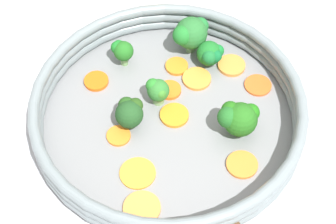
{
  "coord_description": "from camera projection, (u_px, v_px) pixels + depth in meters",
  "views": [
    {
      "loc": [
        -0.4,
        0.18,
        0.62
      ],
      "look_at": [
        0.0,
        0.0,
        0.03
      ],
      "focal_mm": 60.0,
      "sensor_mm": 36.0,
      "label": 1
    }
  ],
  "objects": [
    {
      "name": "carrot_slice_6",
      "position": [
        177.0,
        66.0,
        0.8
      ],
      "size": [
        0.05,
        0.05,
        0.01
      ],
      "primitive_type": "cylinder",
      "rotation": [
        0.0,
        0.0,
        3.77
      ],
      "color": "orange",
      "rests_on": "skillet"
    },
    {
      "name": "carrot_slice_4",
      "position": [
        138.0,
        173.0,
        0.69
      ],
      "size": [
        0.06,
        0.06,
        0.0
      ],
      "primitive_type": "cylinder",
      "rotation": [
        0.0,
        0.0,
        1.95
      ],
      "color": "gold",
      "rests_on": "skillet"
    },
    {
      "name": "skillet",
      "position": [
        168.0,
        122.0,
        0.75
      ],
      "size": [
        0.34,
        0.34,
        0.02
      ],
      "primitive_type": "cylinder",
      "color": "gray",
      "rests_on": "ground_plane"
    },
    {
      "name": "carrot_slice_7",
      "position": [
        242.0,
        165.0,
        0.7
      ],
      "size": [
        0.05,
        0.05,
        0.0
      ],
      "primitive_type": "cylinder",
      "rotation": [
        0.0,
        0.0,
        0.3
      ],
      "color": "orange",
      "rests_on": "skillet"
    },
    {
      "name": "carrot_slice_8",
      "position": [
        170.0,
        90.0,
        0.77
      ],
      "size": [
        0.04,
        0.04,
        0.01
      ],
      "primitive_type": "cylinder",
      "rotation": [
        0.0,
        0.0,
        0.94
      ],
      "color": "orange",
      "rests_on": "skillet"
    },
    {
      "name": "broccoli_floret_2",
      "position": [
        130.0,
        111.0,
        0.72
      ],
      "size": [
        0.04,
        0.04,
        0.04
      ],
      "color": "#5D974E",
      "rests_on": "skillet"
    },
    {
      "name": "carrot_slice_3",
      "position": [
        118.0,
        135.0,
        0.73
      ],
      "size": [
        0.03,
        0.03,
        0.0
      ],
      "primitive_type": "cylinder",
      "rotation": [
        0.0,
        0.0,
        4.71
      ],
      "color": "orange",
      "rests_on": "skillet"
    },
    {
      "name": "broccoli_floret_0",
      "position": [
        210.0,
        54.0,
        0.78
      ],
      "size": [
        0.04,
        0.04,
        0.04
      ],
      "color": "#7D974E",
      "rests_on": "skillet"
    },
    {
      "name": "skillet_rivet_right",
      "position": [
        252.0,
        206.0,
        0.66
      ],
      "size": [
        0.01,
        0.01,
        0.01
      ],
      "primitive_type": "sphere",
      "color": "gray",
      "rests_on": "skillet"
    },
    {
      "name": "carrot_slice_2",
      "position": [
        96.0,
        81.0,
        0.78
      ],
      "size": [
        0.05,
        0.05,
        0.01
      ],
      "primitive_type": "cylinder",
      "rotation": [
        0.0,
        0.0,
        5.8
      ],
      "color": "orange",
      "rests_on": "skillet"
    },
    {
      "name": "carrot_slice_5",
      "position": [
        232.0,
        65.0,
        0.8
      ],
      "size": [
        0.04,
        0.04,
        0.01
      ],
      "primitive_type": "cylinder",
      "rotation": [
        0.0,
        0.0,
        4.8
      ],
      "color": "orange",
      "rests_on": "skillet"
    },
    {
      "name": "carrot_slice_0",
      "position": [
        174.0,
        115.0,
        0.75
      ],
      "size": [
        0.05,
        0.05,
        0.01
      ],
      "primitive_type": "cylinder",
      "rotation": [
        0.0,
        0.0,
        4.17
      ],
      "color": "orange",
      "rests_on": "skillet"
    },
    {
      "name": "skillet_rim_wall",
      "position": [
        168.0,
        109.0,
        0.73
      ],
      "size": [
        0.36,
        0.36,
        0.04
      ],
      "color": "gray",
      "rests_on": "skillet"
    },
    {
      "name": "broccoli_floret_3",
      "position": [
        122.0,
        50.0,
        0.78
      ],
      "size": [
        0.03,
        0.03,
        0.04
      ],
      "color": "#75A15F",
      "rests_on": "skillet"
    },
    {
      "name": "ground_plane",
      "position": [
        168.0,
        126.0,
        0.76
      ],
      "size": [
        4.0,
        4.0,
        0.0
      ],
      "primitive_type": "plane",
      "color": "#B4B6BD"
    },
    {
      "name": "broccoli_floret_1",
      "position": [
        238.0,
        118.0,
        0.71
      ],
      "size": [
        0.05,
        0.06,
        0.05
      ],
      "color": "#64954A",
      "rests_on": "skillet"
    },
    {
      "name": "broccoli_floret_4",
      "position": [
        190.0,
        33.0,
        0.79
      ],
      "size": [
        0.05,
        0.06,
        0.06
      ],
      "color": "#6E9560",
      "rests_on": "skillet"
    },
    {
      "name": "carrot_slice_10",
      "position": [
        197.0,
        79.0,
        0.78
      ],
      "size": [
        0.05,
        0.05,
        0.0
      ],
      "primitive_type": "cylinder",
      "rotation": [
        0.0,
        0.0,
        1.79
      ],
      "color": "orange",
      "rests_on": "skillet"
    },
    {
      "name": "carrot_slice_9",
      "position": [
        257.0,
        84.0,
        0.78
      ],
      "size": [
        0.04,
        0.04,
        0.0
      ],
      "primitive_type": "cylinder",
      "rotation": [
        0.0,
        0.0,
        4.67
      ],
      "color": "orange",
      "rests_on": "skillet"
    },
    {
      "name": "carrot_slice_1",
      "position": [
        142.0,
        208.0,
        0.67
      ],
      "size": [
        0.05,
        0.05,
        0.0
      ],
      "primitive_type": "cylinder",
      "rotation": [
        0.0,
        0.0,
        2.96
      ],
      "color": "orange",
      "rests_on": "skillet"
    },
    {
      "name": "broccoli_floret_5",
      "position": [
        159.0,
        90.0,
        0.74
      ],
      "size": [
        0.03,
        0.03,
        0.04
      ],
      "color": "#8BB56C",
      "rests_on": "skillet"
    }
  ]
}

